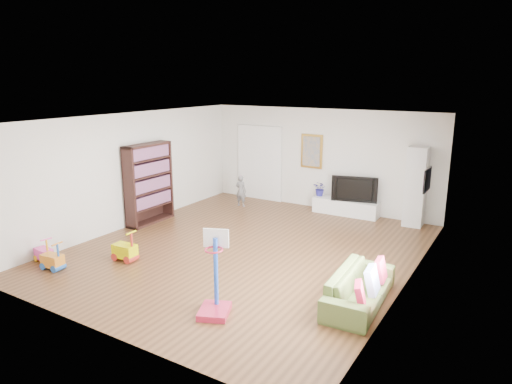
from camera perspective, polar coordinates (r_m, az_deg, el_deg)
The scene contains 25 objects.
floor at distance 9.58m, azimuth -1.25°, elevation -7.19°, with size 6.50×7.50×0.00m, color brown.
ceiling at distance 8.96m, azimuth -1.35°, elevation 9.12°, with size 6.50×7.50×0.00m, color white.
wall_back at distance 12.44m, azimuth 8.08°, elevation 4.09°, with size 6.50×0.00×2.70m, color silver.
wall_front at distance 6.47m, azimuth -19.59°, elevation -5.88°, with size 6.50×0.00×2.70m, color silver.
wall_left at distance 11.23m, azimuth -15.42°, elevation 2.66°, with size 0.00×7.50×2.70m, color silver.
wall_right at distance 7.97m, azimuth 18.82°, elevation -2.14°, with size 0.00×7.50×2.70m, color white.
navy_accent at distance 9.20m, azimuth 20.94°, elevation 2.98°, with size 0.01×3.20×1.70m, color black.
olive_wainscot at distance 9.53m, azimuth 20.23°, elevation -5.00°, with size 0.01×3.20×1.00m, color brown.
doorway at distance 13.31m, azimuth 0.43°, elevation 3.56°, with size 1.45×0.06×2.10m, color white.
painting_back at distance 12.47m, azimuth 6.98°, elevation 5.08°, with size 0.62×0.06×0.92m, color gold.
artwork_right at distance 9.46m, azimuth 20.62°, elevation 1.44°, with size 0.04×0.56×0.46m, color #7F3F8C.
media_console at distance 12.13m, azimuth 11.14°, elevation -1.88°, with size 1.71×0.43×0.40m, color white.
tall_cabinet at distance 11.48m, azimuth 19.33°, elevation 0.63°, with size 0.45×0.45×1.92m, color silver.
bookshelf at distance 11.38m, azimuth -13.24°, elevation 1.02°, with size 0.35×1.34×1.96m, color black.
sofa at distance 7.50m, azimuth 12.82°, elevation -11.56°, with size 1.84×0.72×0.54m, color #5A6F35.
basketball_hoop at distance 6.87m, azimuth -5.32°, elevation -10.22°, with size 0.45×0.54×1.30m, color #AC1C3B.
ride_on_yellow at distance 9.29m, azimuth -16.12°, elevation -6.45°, with size 0.46×0.28×0.61m, color #D5D601.
ride_on_orange at distance 9.34m, azimuth -24.16°, elevation -7.26°, with size 0.41×0.25×0.54m, color orange.
ride_on_pink at distance 9.78m, azimuth -25.04°, elevation -6.52°, with size 0.38×0.23×0.50m, color #EE3EA4.
child at distance 12.63m, azimuth -1.90°, elevation 0.15°, with size 0.32×0.21×0.88m, color slate.
tv at distance 11.95m, azimuth 12.25°, elevation 0.47°, with size 1.16×0.15×0.67m, color black.
vase_plant at distance 12.32m, azimuth 8.05°, elevation 0.43°, with size 0.36×0.31×0.40m, color navy.
pillow_left at distance 6.91m, azimuth 12.90°, elevation -12.43°, with size 0.09×0.35×0.35m, color #B61E41.
pillow_center at distance 7.41m, azimuth 14.33°, elevation -10.65°, with size 0.11×0.41×0.41m, color white.
pillow_right at distance 7.83m, azimuth 15.33°, elevation -9.36°, with size 0.10×0.36×0.36m, color #C12C4E.
Camera 1 is at (4.82, -7.52, 3.46)m, focal length 32.00 mm.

